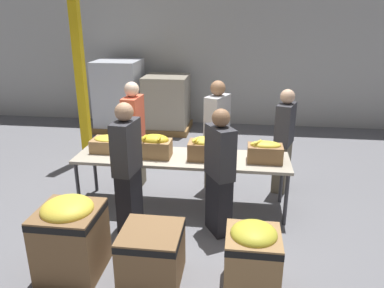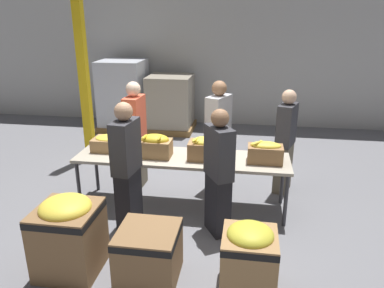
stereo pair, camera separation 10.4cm
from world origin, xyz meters
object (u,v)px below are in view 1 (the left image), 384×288
Objects in this scene: donation_bin_0 at (70,234)px; volunteer_3 at (220,174)px; volunteer_0 at (217,135)px; volunteer_4 at (134,136)px; volunteer_1 at (128,169)px; donation_bin_2 at (252,255)px; support_pillar at (78,49)px; pallet_stack_1 at (119,96)px; sorting_table at (182,160)px; banana_box_2 at (206,148)px; banana_box_3 at (265,151)px; pallet_stack_0 at (167,104)px; banana_box_0 at (109,143)px; banana_box_1 at (155,146)px; donation_bin_1 at (152,253)px; volunteer_2 at (284,142)px.

volunteer_3 is at bearing 33.64° from donation_bin_0.
volunteer_4 is (-1.25, -0.19, -0.01)m from volunteer_0.
volunteer_0 is 1.05× the size of volunteer_3.
donation_bin_2 is (1.50, -0.91, -0.44)m from volunteer_1.
support_pillar reaches higher than pallet_stack_1.
volunteer_0 reaches higher than sorting_table.
pallet_stack_1 is at bearing 88.78° from support_pillar.
banana_box_2 is at bearing -34.68° from support_pillar.
volunteer_4 is at bearing 162.61° from banana_box_3.
volunteer_4 is at bearing -40.32° from support_pillar.
volunteer_0 is 1.32× the size of pallet_stack_0.
volunteer_3 reaches higher than donation_bin_0.
volunteer_3 is at bearing -22.71° from banana_box_0.
pallet_stack_0 is at bearing 87.68° from banana_box_0.
banana_box_1 is at bearing 39.65° from volunteer_4.
pallet_stack_0 is (0.00, 5.11, 0.17)m from donation_bin_0.
donation_bin_1 is at bearing -0.00° from donation_bin_0.
volunteer_0 is at bearing 102.58° from donation_bin_2.
donation_bin_2 is (1.29, -1.50, -0.54)m from banana_box_1.
support_pillar is (-1.49, 2.26, 1.19)m from volunteer_1.
banana_box_0 reaches higher than sorting_table.
pallet_stack_0 is 1.11m from pallet_stack_1.
donation_bin_1 is 0.48× the size of pallet_stack_0.
banana_box_2 is 1.31m from volunteer_4.
pallet_stack_0 is (1.14, 1.94, -1.38)m from support_pillar.
banana_box_2 is 0.12× the size of support_pillar.
volunteer_4 reaches higher than donation_bin_1.
pallet_stack_0 reaches higher than banana_box_2.
banana_box_1 is 0.69m from banana_box_2.
donation_bin_1 is (0.50, -0.91, -0.50)m from volunteer_1.
volunteer_3 is at bearing -68.63° from banana_box_2.
volunteer_2 is (1.99, 1.37, -0.03)m from volunteer_1.
banana_box_2 reaches higher than donation_bin_1.
volunteer_3 is (0.12, -1.34, -0.04)m from volunteer_0.
volunteer_0 is 1.00m from volunteer_2.
support_pillar is at bearing 123.32° from banana_box_0.
pallet_stack_1 reaches higher than volunteer_3.
volunteer_0 is 2.76× the size of donation_bin_1.
pallet_stack_1 is at bearing -178.10° from pallet_stack_0.
donation_bin_0 reaches higher than donation_bin_2.
donation_bin_2 is at bearing -96.13° from banana_box_3.
donation_bin_2 is (-0.49, -2.28, -0.41)m from volunteer_2.
banana_box_2 is 3.81m from pallet_stack_0.
banana_box_1 is 0.51× the size of donation_bin_0.
banana_box_1 is 3.94m from pallet_stack_1.
volunteer_4 is (-1.37, 1.15, 0.04)m from volunteer_3.
donation_bin_1 is 1.01m from donation_bin_2.
banana_box_0 is at bearing -22.39° from volunteer_4.
volunteer_4 is at bearing 145.17° from sorting_table.
volunteer_4 is at bearing 129.68° from donation_bin_2.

